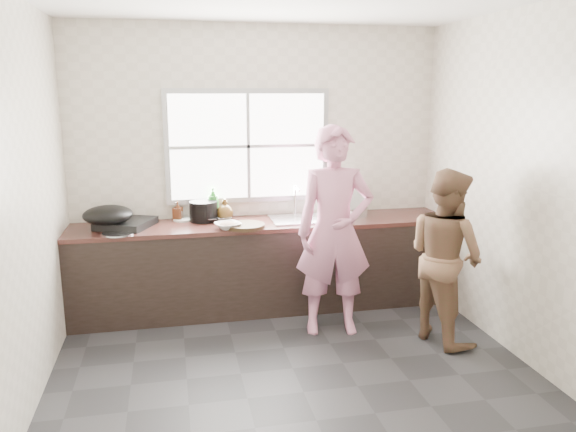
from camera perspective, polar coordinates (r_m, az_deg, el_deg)
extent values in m
cube|color=#252527|center=(4.45, 0.49, -15.27)|extent=(3.60, 3.20, 0.01)
cube|color=beige|center=(5.56, -3.05, 5.08)|extent=(3.60, 0.01, 2.70)
cube|color=beige|center=(4.03, -25.44, 0.96)|extent=(0.01, 3.20, 2.70)
cube|color=beige|center=(4.73, 22.45, 2.80)|extent=(0.01, 3.20, 2.70)
cube|color=beige|center=(2.50, 8.48, -4.47)|extent=(3.60, 0.01, 2.70)
cube|color=black|center=(5.46, -2.42, -5.16)|extent=(3.60, 0.62, 0.82)
cube|color=#351A15|center=(5.35, -2.47, -0.77)|extent=(3.60, 0.64, 0.04)
cube|color=silver|center=(5.41, 1.19, -0.34)|extent=(0.55, 0.45, 0.02)
cylinder|color=silver|center=(5.57, 0.73, 1.57)|extent=(0.02, 0.02, 0.30)
cube|color=#9EA0A5|center=(5.51, -4.09, 7.09)|extent=(1.60, 0.05, 1.10)
cube|color=white|center=(5.49, -4.05, 7.07)|extent=(1.50, 0.01, 1.00)
imported|color=pink|center=(4.83, 4.74, -2.25)|extent=(0.66, 0.48, 1.69)
imported|color=brown|center=(4.86, 15.70, -3.92)|extent=(0.74, 0.84, 1.47)
cylinder|color=black|center=(5.11, -4.35, -1.01)|extent=(0.45, 0.45, 0.04)
cube|color=#A2A3A9|center=(5.34, -6.96, -0.19)|extent=(0.21, 0.11, 0.01)
imported|color=silver|center=(5.09, -6.13, -0.97)|extent=(0.29, 0.29, 0.06)
imported|color=white|center=(5.36, 5.26, -0.19)|extent=(0.25, 0.25, 0.07)
imported|color=white|center=(5.28, 4.70, -0.45)|extent=(0.22, 0.22, 0.06)
cylinder|color=black|center=(5.40, -8.57, 0.48)|extent=(0.35, 0.35, 0.19)
cylinder|color=white|center=(5.49, -10.58, -0.33)|extent=(0.22, 0.22, 0.02)
imported|color=#297D29|center=(5.48, -7.62, 1.36)|extent=(0.13, 0.13, 0.32)
imported|color=#4A2312|center=(5.48, -11.15, 0.44)|extent=(0.10, 0.10, 0.17)
imported|color=#422C10|center=(5.41, -6.44, 0.57)|extent=(0.15, 0.15, 0.19)
cylinder|color=white|center=(5.49, -11.01, 0.05)|extent=(0.07, 0.07, 0.09)
cube|color=black|center=(5.33, -16.15, -0.73)|extent=(0.58, 0.58, 0.07)
ellipsoid|color=black|center=(5.22, -17.83, 0.11)|extent=(0.53, 0.53, 0.16)
cube|color=silver|center=(5.53, 5.64, 1.40)|extent=(0.46, 0.39, 0.29)
cylinder|color=#ABACB2|center=(5.09, -16.85, -1.70)|extent=(0.35, 0.35, 0.01)
cylinder|color=#BBBCC2|center=(5.51, -15.02, -0.53)|extent=(0.30, 0.30, 0.01)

